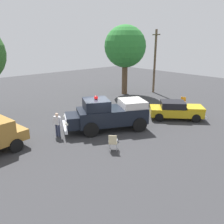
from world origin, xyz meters
name	(u,v)px	position (x,y,z in m)	size (l,w,h in m)	color
ground_plane	(104,130)	(0.00, 0.00, 0.00)	(60.00, 60.00, 0.00)	#333335
vintage_fire_truck	(109,114)	(0.36, -0.16, 1.20)	(6.30, 4.60, 2.59)	black
classic_hot_rod	(177,110)	(6.13, -2.06, 0.75)	(4.33, 4.45, 1.46)	black
lawn_chair_near_truck	(88,110)	(0.89, 3.09, 0.59)	(0.60, 0.59, 1.02)	#B7BABF
lawn_chair_by_car	(113,141)	(-1.70, -2.89, 0.59)	(0.69, 0.69, 1.02)	#B7BABF
lawn_chair_spare	(183,102)	(9.38, -0.62, 0.59)	(0.57, 0.58, 1.02)	#B7BABF
spectator_seated	(89,110)	(0.86, 2.97, 0.70)	(0.48, 0.60, 1.29)	#383842
spectator_standing	(57,123)	(-3.07, 1.15, 0.96)	(0.38, 0.64, 1.68)	#2D334C
oak_tree_right	(125,47)	(9.34, 7.31, 5.48)	(4.76, 4.76, 7.91)	brown
utility_pole	(155,61)	(12.59, 5.50, 3.85)	(0.79, 1.61, 7.42)	brown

